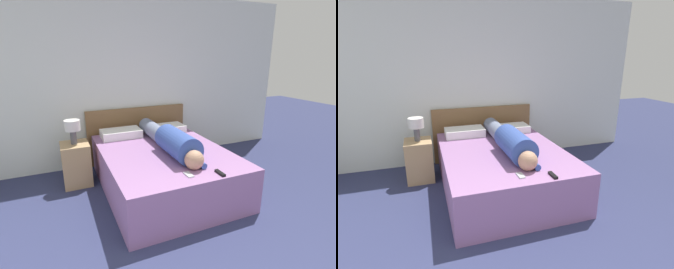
{
  "view_description": "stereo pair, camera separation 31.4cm",
  "coord_description": "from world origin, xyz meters",
  "views": [
    {
      "loc": [
        -1.02,
        -0.38,
        1.72
      ],
      "look_at": [
        0.21,
        2.39,
        0.78
      ],
      "focal_mm": 28.0,
      "sensor_mm": 36.0,
      "label": 1
    },
    {
      "loc": [
        -0.73,
        -0.5,
        1.72
      ],
      "look_at": [
        0.21,
        2.39,
        0.78
      ],
      "focal_mm": 28.0,
      "sensor_mm": 36.0,
      "label": 2
    }
  ],
  "objects": [
    {
      "name": "pillow_near_headboard",
      "position": [
        -0.16,
        3.29,
        0.59
      ],
      "size": [
        0.58,
        0.34,
        0.12
      ],
      "color": "white",
      "rests_on": "bed"
    },
    {
      "name": "headboard",
      "position": [
        0.21,
        3.62,
        0.45
      ],
      "size": [
        1.64,
        0.04,
        0.89
      ],
      "color": "brown",
      "rests_on": "ground_plane"
    },
    {
      "name": "tv_remote",
      "position": [
        0.47,
        1.65,
        0.55
      ],
      "size": [
        0.04,
        0.15,
        0.02
      ],
      "color": "black",
      "rests_on": "bed"
    },
    {
      "name": "cell_phone",
      "position": [
        0.16,
        1.76,
        0.54
      ],
      "size": [
        0.06,
        0.13,
        0.01
      ],
      "color": "#B2B7BC",
      "rests_on": "bed"
    },
    {
      "name": "nightstand",
      "position": [
        -0.83,
        3.12,
        0.29
      ],
      "size": [
        0.36,
        0.4,
        0.58
      ],
      "color": "tan",
      "rests_on": "ground_plane"
    },
    {
      "name": "bed",
      "position": [
        0.21,
        2.54,
        0.27
      ],
      "size": [
        1.52,
        2.0,
        0.53
      ],
      "color": "#936699",
      "rests_on": "ground_plane"
    },
    {
      "name": "person_lying",
      "position": [
        0.28,
        2.48,
        0.67
      ],
      "size": [
        0.32,
        1.68,
        0.32
      ],
      "color": "tan",
      "rests_on": "bed"
    },
    {
      "name": "table_lamp",
      "position": [
        -0.83,
        3.12,
        0.8
      ],
      "size": [
        0.2,
        0.2,
        0.32
      ],
      "color": "#4C4C51",
      "rests_on": "nightstand"
    },
    {
      "name": "wall_back",
      "position": [
        0.0,
        3.69,
        1.3
      ],
      "size": [
        5.92,
        0.06,
        2.6
      ],
      "color": "silver",
      "rests_on": "ground_plane"
    },
    {
      "name": "pillow_second",
      "position": [
        0.58,
        3.29,
        0.59
      ],
      "size": [
        0.55,
        0.34,
        0.1
      ],
      "color": "white",
      "rests_on": "bed"
    }
  ]
}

